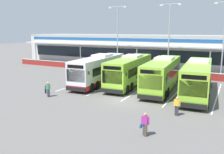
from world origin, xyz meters
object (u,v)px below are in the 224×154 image
(pedestrian_in_dark_coat, at_px, (48,89))
(pedestrian_near_bin, at_px, (177,105))
(lamp_post_centre, at_px, (169,35))
(coach_bus_left_centre, at_px, (130,71))
(coach_bus_leftmost, at_px, (99,70))
(pedestrian_with_handbag, at_px, (145,124))
(coach_bus_centre, at_px, (162,74))
(lamp_post_west, at_px, (118,34))
(coach_bus_right_centre, at_px, (197,79))
(lamp_post_east, at_px, (224,35))
(pedestrian_child, at_px, (45,89))

(pedestrian_in_dark_coat, distance_m, pedestrian_near_bin, 13.40)
(pedestrian_near_bin, relative_size, lamp_post_centre, 0.15)
(coach_bus_left_centre, xyz_separation_m, pedestrian_in_dark_coat, (-5.38, -9.39, -0.91))
(coach_bus_leftmost, bearing_deg, pedestrian_with_handbag, -49.23)
(coach_bus_leftmost, relative_size, pedestrian_near_bin, 7.60)
(pedestrian_in_dark_coat, xyz_separation_m, pedestrian_near_bin, (13.39, 0.52, 0.00))
(pedestrian_with_handbag, bearing_deg, coach_bus_leftmost, 130.77)
(coach_bus_centre, height_order, pedestrian_with_handbag, coach_bus_centre)
(lamp_post_west, bearing_deg, coach_bus_centre, -42.40)
(coach_bus_left_centre, xyz_separation_m, lamp_post_centre, (2.49, 9.37, 4.50))
(coach_bus_right_centre, bearing_deg, lamp_post_west, 144.33)
(coach_bus_right_centre, height_order, lamp_post_centre, lamp_post_centre)
(lamp_post_west, bearing_deg, lamp_post_east, 2.69)
(coach_bus_right_centre, xyz_separation_m, pedestrian_near_bin, (-0.47, -7.56, -0.91))
(coach_bus_right_centre, distance_m, pedestrian_with_handbag, 12.57)
(coach_bus_leftmost, xyz_separation_m, pedestrian_child, (-2.69, -7.38, -1.24))
(coach_bus_leftmost, distance_m, coach_bus_left_centre, 4.11)
(pedestrian_in_dark_coat, bearing_deg, lamp_post_centre, 67.22)
(coach_bus_leftmost, height_order, pedestrian_in_dark_coat, coach_bus_leftmost)
(pedestrian_child, xyz_separation_m, lamp_post_east, (16.88, 18.62, 5.75))
(coach_bus_centre, distance_m, pedestrian_with_handbag, 13.55)
(coach_bus_centre, distance_m, pedestrian_near_bin, 9.17)
(pedestrian_near_bin, xyz_separation_m, lamp_post_centre, (-5.52, 18.24, 5.42))
(coach_bus_leftmost, height_order, coach_bus_left_centre, same)
(pedestrian_in_dark_coat, relative_size, lamp_post_west, 0.15)
(coach_bus_centre, xyz_separation_m, pedestrian_near_bin, (3.62, -8.38, -0.91))
(coach_bus_left_centre, bearing_deg, lamp_post_west, 124.46)
(pedestrian_with_handbag, relative_size, lamp_post_east, 0.15)
(coach_bus_left_centre, distance_m, coach_bus_right_centre, 8.58)
(pedestrian_near_bin, bearing_deg, lamp_post_east, 83.40)
(lamp_post_west, bearing_deg, lamp_post_centre, -0.22)
(pedestrian_in_dark_coat, bearing_deg, coach_bus_left_centre, 60.17)
(coach_bus_centre, distance_m, lamp_post_east, 12.97)
(coach_bus_left_centre, height_order, pedestrian_in_dark_coat, coach_bus_left_centre)
(coach_bus_right_centre, relative_size, pedestrian_child, 12.26)
(coach_bus_leftmost, bearing_deg, pedestrian_child, -110.03)
(coach_bus_left_centre, relative_size, coach_bus_centre, 1.00)
(coach_bus_leftmost, distance_m, pedestrian_near_bin, 14.33)
(pedestrian_child, height_order, lamp_post_centre, lamp_post_centre)
(pedestrian_child, bearing_deg, lamp_post_centre, 62.79)
(pedestrian_near_bin, xyz_separation_m, lamp_post_east, (2.21, 19.06, 5.42))
(coach_bus_leftmost, bearing_deg, lamp_post_west, 103.34)
(pedestrian_child, distance_m, lamp_post_centre, 20.83)
(pedestrian_with_handbag, xyz_separation_m, pedestrian_in_dark_coat, (-12.37, 4.37, 0.02))
(coach_bus_left_centre, bearing_deg, pedestrian_in_dark_coat, -119.83)
(coach_bus_left_centre, relative_size, lamp_post_centre, 1.12)
(coach_bus_right_centre, height_order, pedestrian_with_handbag, coach_bus_right_centre)
(pedestrian_in_dark_coat, bearing_deg, coach_bus_leftmost, 80.39)
(pedestrian_near_bin, distance_m, lamp_post_centre, 19.81)
(coach_bus_left_centre, bearing_deg, coach_bus_right_centre, -8.80)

